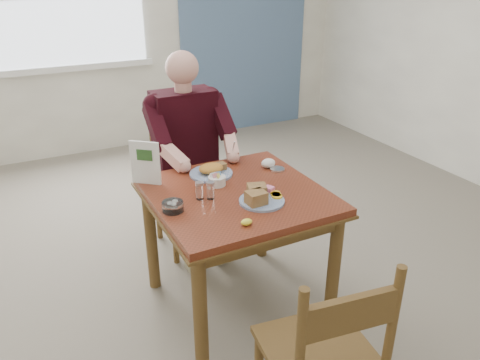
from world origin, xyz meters
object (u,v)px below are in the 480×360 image
table (237,210)px  far_plate (212,170)px  chair_far (186,182)px  near_plate (260,197)px  chair_near (324,358)px  diner (189,141)px

table → far_plate: size_ratio=3.47×
chair_far → near_plate: 1.00m
chair_far → chair_near: bearing=-93.4°
near_plate → far_plate: bearing=100.5°
table → chair_near: (-0.11, -0.96, -0.16)m
table → chair_far: chair_far is taller
diner → near_plate: size_ratio=5.31×
chair_far → diner: 0.34m
diner → far_plate: (-0.03, -0.44, -0.04)m
diner → near_plate: bearing=-86.7°
chair_near → diner: 1.71m
chair_far → chair_near: (-0.11, -1.76, 0.00)m
chair_far → near_plate: size_ratio=3.64×
chair_far → near_plate: chair_far is taller
far_plate → diner: bearing=86.3°
chair_near → near_plate: (0.16, 0.80, 0.30)m
chair_far → diner: (0.00, -0.09, 0.33)m
chair_far → far_plate: chair_far is taller
far_plate → chair_far: bearing=86.9°
near_plate → far_plate: (-0.08, 0.43, -0.00)m
diner → table: bearing=-90.0°
diner → near_plate: 0.87m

